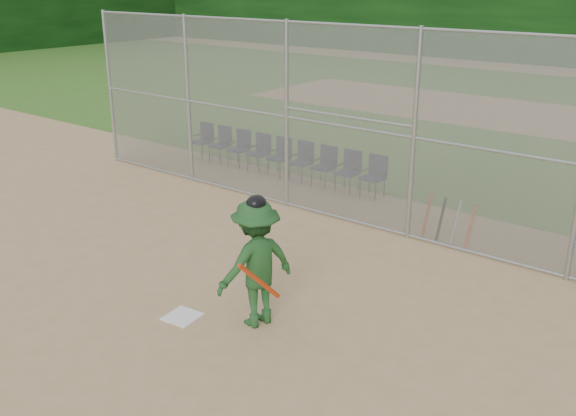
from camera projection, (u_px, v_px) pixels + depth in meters
The scene contains 16 objects.
ground at pixel (183, 324), 9.42m from camera, with size 100.00×100.00×0.00m, color tan.
grass_strip at pixel (558, 120), 22.73m from camera, with size 100.00×100.00×0.00m, color #315E1C.
dirt_patch_far at pixel (558, 120), 22.73m from camera, with size 24.00×24.00×0.00m, color tan.
backstop_fence at pixel (368, 126), 12.41m from camera, with size 16.09×0.09×4.00m.
home_plate at pixel (183, 317), 9.60m from camera, with size 0.48×0.48×0.02m, color silver.
batter_at_plate at pixel (256, 263), 9.14m from camera, with size 1.05×1.40×1.99m.
spare_bats at pixel (448, 220), 12.27m from camera, with size 0.96×0.40×0.83m.
chair_0 at pixel (202, 141), 17.88m from camera, with size 0.54×0.52×0.96m, color #10193B, non-canonical shape.
chair_1 at pixel (220, 145), 17.48m from camera, with size 0.54×0.52×0.96m, color #10193B, non-canonical shape.
chair_2 at pixel (238, 149), 17.08m from camera, with size 0.54×0.52×0.96m, color #10193B, non-canonical shape.
chair_3 at pixel (258, 153), 16.67m from camera, with size 0.54×0.52×0.96m, color #10193B, non-canonical shape.
chair_4 at pixel (279, 157), 16.27m from camera, with size 0.54×0.52×0.96m, color #10193B, non-canonical shape.
chair_5 at pixel (300, 162), 15.87m from camera, with size 0.54×0.52×0.96m, color #10193B, non-canonical shape.
chair_6 at pixel (323, 167), 15.47m from camera, with size 0.54×0.52×0.96m, color #10193B, non-canonical shape.
chair_7 at pixel (347, 172), 15.07m from camera, with size 0.54×0.52×0.96m, color #10193B, non-canonical shape.
chair_8 at pixel (373, 177), 14.67m from camera, with size 0.54×0.52×0.96m, color #10193B, non-canonical shape.
Camera 1 is at (6.32, -5.55, 4.81)m, focal length 40.00 mm.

